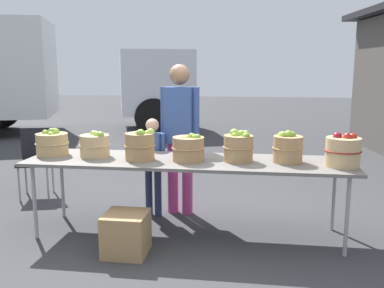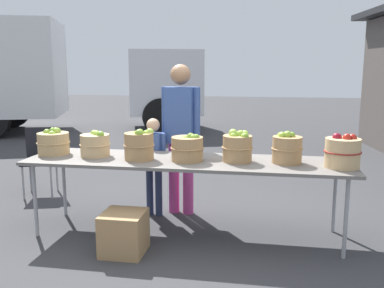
% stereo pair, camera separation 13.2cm
% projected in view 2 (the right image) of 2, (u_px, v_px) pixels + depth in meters
% --- Properties ---
extents(ground_plane, '(40.00, 40.00, 0.00)m').
position_uv_depth(ground_plane, '(187.00, 234.00, 4.15)').
color(ground_plane, '#38383A').
extents(market_table, '(3.10, 0.76, 0.75)m').
position_uv_depth(market_table, '(187.00, 163.00, 4.02)').
color(market_table, slate).
rests_on(market_table, ground).
extents(apple_basket_green_0, '(0.33, 0.33, 0.27)m').
position_uv_depth(apple_basket_green_0, '(53.00, 143.00, 4.26)').
color(apple_basket_green_0, tan).
rests_on(apple_basket_green_0, market_table).
extents(apple_basket_green_1, '(0.31, 0.31, 0.26)m').
position_uv_depth(apple_basket_green_1, '(95.00, 144.00, 4.17)').
color(apple_basket_green_1, tan).
rests_on(apple_basket_green_1, market_table).
extents(apple_basket_green_2, '(0.30, 0.30, 0.31)m').
position_uv_depth(apple_basket_green_2, '(139.00, 145.00, 4.00)').
color(apple_basket_green_2, '#A87F51').
rests_on(apple_basket_green_2, market_table).
extents(apple_basket_green_3, '(0.32, 0.32, 0.27)m').
position_uv_depth(apple_basket_green_3, '(187.00, 148.00, 3.95)').
color(apple_basket_green_3, '#A87F51').
rests_on(apple_basket_green_3, market_table).
extents(apple_basket_green_4, '(0.29, 0.29, 0.31)m').
position_uv_depth(apple_basket_green_4, '(237.00, 147.00, 3.92)').
color(apple_basket_green_4, '#A87F51').
rests_on(apple_basket_green_4, market_table).
extents(apple_basket_green_5, '(0.29, 0.29, 0.30)m').
position_uv_depth(apple_basket_green_5, '(287.00, 148.00, 3.86)').
color(apple_basket_green_5, '#A87F51').
rests_on(apple_basket_green_5, market_table).
extents(apple_basket_red_0, '(0.32, 0.32, 0.31)m').
position_uv_depth(apple_basket_red_0, '(343.00, 152.00, 3.69)').
color(apple_basket_red_0, tan).
rests_on(apple_basket_red_0, market_table).
extents(vendor_adult, '(0.44, 0.26, 1.66)m').
position_uv_depth(vendor_adult, '(181.00, 127.00, 4.58)').
color(vendor_adult, '#CC3F8C').
rests_on(vendor_adult, ground).
extents(child_customer, '(0.28, 0.18, 1.08)m').
position_uv_depth(child_customer, '(154.00, 159.00, 4.57)').
color(child_customer, '#262D4C').
rests_on(child_customer, ground).
extents(box_truck, '(7.99, 4.43, 2.75)m').
position_uv_depth(box_truck, '(19.00, 73.00, 10.44)').
color(box_truck, white).
rests_on(box_truck, ground).
extents(folding_chair, '(0.49, 0.49, 0.86)m').
position_uv_depth(folding_chair, '(40.00, 155.00, 5.40)').
color(folding_chair, black).
rests_on(folding_chair, ground).
extents(produce_crate, '(0.37, 0.37, 0.37)m').
position_uv_depth(produce_crate, '(124.00, 233.00, 3.70)').
color(produce_crate, '#A87F51').
rests_on(produce_crate, ground).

